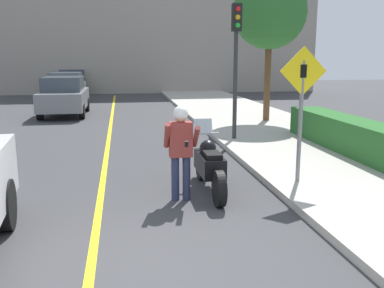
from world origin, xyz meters
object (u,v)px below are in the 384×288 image
Objects in this scene: motorcycle at (209,165)px; street_tree at (270,12)px; person_biker at (181,144)px; traffic_light at (236,47)px; crossing_sign at (301,102)px; parked_car_grey at (64,96)px; parked_car_green at (74,81)px; parked_car_white at (67,87)px.

street_tree reaches higher than motorcycle.
person_biker is 0.44× the size of traffic_light.
traffic_light reaches higher than crossing_sign.
person_biker is at bearing -170.99° from crossing_sign.
parked_car_grey and parked_car_green have the same top height.
person_biker is (-0.60, -0.42, 0.52)m from motorcycle.
parked_car_green is at bearing 109.06° from traffic_light.
crossing_sign is 0.67× the size of traffic_light.
parked_car_grey reaches higher than motorcycle.
motorcycle is 0.89× the size of crossing_sign.
person_biker is 0.32× the size of street_tree.
person_biker is 12.51m from parked_car_grey.
motorcycle is 0.90m from person_biker.
person_biker reaches higher than motorcycle.
parked_car_white is at bearing -87.56° from parked_car_green.
parked_car_grey and parked_car_white have the same top height.
motorcycle is at bearing 34.96° from person_biker.
crossing_sign is at bearing 9.01° from person_biker.
street_tree is (4.43, 8.30, 3.08)m from person_biker.
parked_car_white is (-8.41, 9.12, -3.25)m from street_tree.
person_biker is at bearing -74.01° from parked_car_grey.
motorcycle is 17.61m from parked_car_white.
crossing_sign is 24.30m from parked_car_green.
motorcycle is 2.11m from crossing_sign.
street_tree is 1.27× the size of parked_car_green.
parked_car_grey is at bearing 128.69° from traffic_light.
traffic_light is at bearing -70.94° from parked_car_green.
parked_car_grey is 5.42m from parked_car_white.
street_tree is at bearing -25.30° from parked_car_grey.
parked_car_green is at bearing 119.32° from street_tree.
crossing_sign is 18.20m from parked_car_white.
traffic_light is (-0.07, 4.51, 1.12)m from crossing_sign.
parked_car_white is (-6.25, 12.54, -1.94)m from traffic_light.
motorcycle is 9.48m from street_tree.
crossing_sign is (1.75, -0.04, 1.17)m from motorcycle.
parked_car_grey is (-5.72, 7.14, -1.94)m from traffic_light.
crossing_sign is 13.03m from parked_car_grey.
crossing_sign is 4.64m from traffic_light.
motorcycle is 0.60× the size of traffic_light.
crossing_sign reaches higher than parked_car_grey.
motorcycle is at bearing -115.97° from street_tree.
motorcycle is 0.55× the size of parked_car_green.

